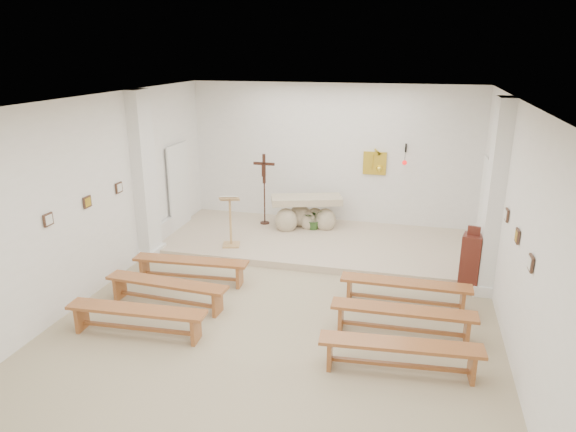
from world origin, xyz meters
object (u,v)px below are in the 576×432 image
(altar, at_px, (305,215))
(lectern, at_px, (230,221))
(bench_right_second, at_px, (403,315))
(bench_right_third, at_px, (400,350))
(donation_pedestal, at_px, (470,263))
(bench_left_front, at_px, (191,265))
(bench_left_second, at_px, (167,287))
(bench_left_third, at_px, (137,315))
(bench_right_front, at_px, (405,288))
(crucifix_stand, at_px, (264,184))

(altar, bearing_deg, lectern, -147.59)
(bench_right_second, xyz_separation_m, bench_right_third, (0.00, -0.99, 0.00))
(donation_pedestal, distance_m, bench_left_front, 5.16)
(lectern, height_order, bench_left_second, lectern)
(donation_pedestal, height_order, bench_right_second, donation_pedestal)
(lectern, distance_m, bench_right_second, 4.59)
(lectern, distance_m, bench_left_third, 3.62)
(lectern, distance_m, bench_left_second, 2.64)
(lectern, xyz_separation_m, bench_left_second, (-0.21, -2.60, -0.38))
(altar, bearing_deg, bench_left_front, -133.35)
(bench_right_front, distance_m, bench_right_second, 0.99)
(bench_left_front, height_order, bench_right_third, same)
(altar, xyz_separation_m, lectern, (-1.31, -1.58, 0.25))
(altar, relative_size, bench_right_front, 0.80)
(bench_right_front, height_order, bench_right_third, same)
(crucifix_stand, xyz_separation_m, bench_right_front, (3.49, -3.25, -0.80))
(altar, bearing_deg, bench_right_second, -77.54)
(crucifix_stand, distance_m, bench_right_front, 4.84)
(crucifix_stand, height_order, bench_left_third, crucifix_stand)
(crucifix_stand, height_order, bench_left_front, crucifix_stand)
(bench_left_front, distance_m, bench_right_front, 3.97)
(bench_left_front, height_order, bench_right_front, same)
(bench_right_third, bearing_deg, bench_right_front, 85.34)
(lectern, height_order, bench_right_second, lectern)
(donation_pedestal, relative_size, bench_left_third, 0.57)
(altar, distance_m, bench_right_second, 4.85)
(bench_left_second, height_order, bench_right_second, same)
(altar, relative_size, bench_left_third, 0.80)
(lectern, distance_m, bench_left_front, 1.67)
(bench_right_front, bearing_deg, bench_right_second, -90.18)
(crucifix_stand, bearing_deg, lectern, -98.39)
(lectern, bearing_deg, bench_right_third, -59.64)
(bench_left_second, relative_size, bench_right_third, 1.00)
(crucifix_stand, bearing_deg, bench_left_second, -95.41)
(donation_pedestal, distance_m, bench_right_second, 2.19)
(bench_left_front, xyz_separation_m, bench_right_front, (3.97, 0.00, 0.00))
(donation_pedestal, xyz_separation_m, bench_right_second, (-1.11, -1.88, -0.21))
(altar, xyz_separation_m, bench_right_front, (2.45, -3.19, -0.13))
(bench_left_second, xyz_separation_m, bench_left_third, (0.00, -0.99, 0.00))
(bench_right_front, height_order, bench_right_second, same)
(bench_right_third, bearing_deg, crucifix_stand, 119.00)
(bench_left_front, bearing_deg, bench_right_front, -3.81)
(altar, bearing_deg, crucifix_stand, 158.70)
(bench_left_second, bearing_deg, donation_pedestal, 23.69)
(bench_left_third, relative_size, bench_right_third, 1.00)
(altar, relative_size, lectern, 1.50)
(altar, bearing_deg, donation_pedestal, -50.85)
(crucifix_stand, xyz_separation_m, bench_right_third, (3.49, -5.24, -0.80))
(crucifix_stand, distance_m, bench_right_third, 6.34)
(altar, height_order, bench_left_second, altar)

